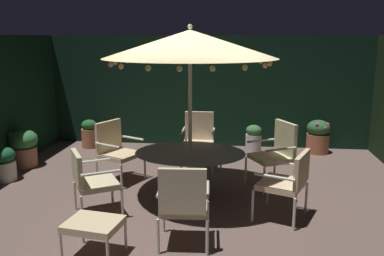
{
  "coord_description": "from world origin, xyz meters",
  "views": [
    {
      "loc": [
        0.67,
        -5.74,
        2.37
      ],
      "look_at": [
        -0.01,
        0.21,
        1.03
      ],
      "focal_mm": 37.84,
      "sensor_mm": 36.0,
      "label": 1
    }
  ],
  "objects": [
    {
      "name": "potted_plant_left_far",
      "position": [
        -3.29,
        1.14,
        0.38
      ],
      "size": [
        0.54,
        0.54,
        0.7
      ],
      "color": "#A56650",
      "rests_on": "ground_plane"
    },
    {
      "name": "patio_chair_southwest",
      "position": [
        -1.35,
        0.62,
        0.57
      ],
      "size": [
        0.78,
        0.81,
        1.0
      ],
      "color": "silver",
      "rests_on": "ground_plane"
    },
    {
      "name": "patio_chair_northeast",
      "position": [
        0.09,
        -1.52,
        0.57
      ],
      "size": [
        0.62,
        0.6,
        1.0
      ],
      "color": "silver",
      "rests_on": "ground_plane"
    },
    {
      "name": "ground_plane",
      "position": [
        0.0,
        0.0,
        -0.01
      ],
      "size": [
        7.59,
        6.73,
        0.02
      ],
      "primitive_type": "cube",
      "color": "brown"
    },
    {
      "name": "potted_plant_right_near",
      "position": [
        1.02,
        2.53,
        0.31
      ],
      "size": [
        0.33,
        0.33,
        0.6
      ],
      "color": "silver",
      "rests_on": "ground_plane"
    },
    {
      "name": "patio_umbrella",
      "position": [
        -0.01,
        -0.03,
        2.28
      ],
      "size": [
        2.47,
        2.47,
        2.55
      ],
      "color": "silver",
      "rests_on": "ground_plane"
    },
    {
      "name": "potted_plant_left_near",
      "position": [
        -2.55,
        2.59,
        0.31
      ],
      "size": [
        0.35,
        0.35,
        0.62
      ],
      "color": "#AD6846",
      "rests_on": "ground_plane"
    },
    {
      "name": "potted_plant_back_left",
      "position": [
        -3.23,
        0.37,
        0.3
      ],
      "size": [
        0.4,
        0.4,
        0.58
      ],
      "color": "beige",
      "rests_on": "ground_plane"
    },
    {
      "name": "potted_plant_right_far",
      "position": [
        2.36,
        2.72,
        0.36
      ],
      "size": [
        0.47,
        0.47,
        0.7
      ],
      "color": "#9F5C3E",
      "rests_on": "ground_plane"
    },
    {
      "name": "patio_chair_north",
      "position": [
        -1.27,
        -0.8,
        0.53
      ],
      "size": [
        0.78,
        0.79,
        0.9
      ],
      "color": "silver",
      "rests_on": "ground_plane"
    },
    {
      "name": "patio_dining_table",
      "position": [
        -0.01,
        -0.03,
        0.61
      ],
      "size": [
        1.64,
        1.34,
        0.72
      ],
      "color": "silver",
      "rests_on": "ground_plane"
    },
    {
      "name": "ottoman_footrest",
      "position": [
        -0.86,
        -1.82,
        0.37
      ],
      "size": [
        0.65,
        0.56,
        0.42
      ],
      "color": "silver",
      "rests_on": "ground_plane"
    },
    {
      "name": "patio_chair_south",
      "position": [
        -0.03,
        1.46,
        0.59
      ],
      "size": [
        0.6,
        0.57,
        1.03
      ],
      "color": "silver",
      "rests_on": "ground_plane"
    },
    {
      "name": "patio_chair_southeast",
      "position": [
        1.32,
        0.66,
        0.59
      ],
      "size": [
        0.8,
        0.81,
        1.05
      ],
      "color": "beige",
      "rests_on": "ground_plane"
    },
    {
      "name": "patio_chair_east",
      "position": [
        1.36,
        -0.6,
        0.55
      ],
      "size": [
        0.78,
        0.82,
        0.93
      ],
      "color": "silver",
      "rests_on": "ground_plane"
    },
    {
      "name": "hedge_backdrop_rear",
      "position": [
        0.0,
        3.22,
        1.21
      ],
      "size": [
        7.59,
        0.3,
        2.42
      ],
      "primitive_type": "cube",
      "color": "black",
      "rests_on": "ground_plane"
    }
  ]
}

